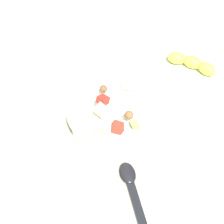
% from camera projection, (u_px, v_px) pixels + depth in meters
% --- Properties ---
extents(ground_plane, '(2.40, 2.40, 0.00)m').
position_uv_depth(ground_plane, '(113.00, 119.00, 0.88)').
color(ground_plane, silver).
extents(placemat, '(0.45, 0.37, 0.01)m').
position_uv_depth(placemat, '(113.00, 119.00, 0.88)').
color(placemat, '#BCB299').
rests_on(placemat, ground_plane).
extents(salad_bowl, '(0.22, 0.22, 0.12)m').
position_uv_depth(salad_bowl, '(112.00, 115.00, 0.84)').
color(salad_bowl, white).
rests_on(salad_bowl, placemat).
extents(serving_spoon, '(0.22, 0.09, 0.01)m').
position_uv_depth(serving_spoon, '(133.00, 192.00, 0.74)').
color(serving_spoon, black).
rests_on(serving_spoon, placemat).
extents(banana_whole, '(0.14, 0.10, 0.04)m').
position_uv_depth(banana_whole, '(192.00, 63.00, 0.99)').
color(banana_whole, yellow).
rests_on(banana_whole, ground_plane).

